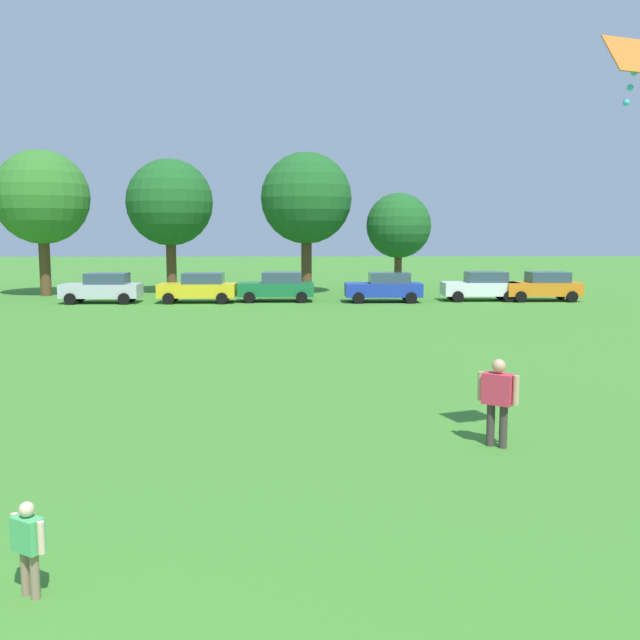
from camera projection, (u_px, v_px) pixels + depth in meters
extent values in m
plane|color=#42842D|center=(218.00, 317.00, 33.46)|extent=(160.00, 160.00, 0.00)
cylinder|color=#8C7259|center=(25.00, 572.00, 7.87)|extent=(0.10, 0.10, 0.53)
cylinder|color=#8C7259|center=(35.00, 576.00, 7.78)|extent=(0.10, 0.10, 0.53)
cube|color=#4CB266|center=(28.00, 534.00, 7.77)|extent=(0.41, 0.36, 0.38)
cylinder|color=beige|center=(15.00, 529.00, 7.88)|extent=(0.08, 0.08, 0.36)
cylinder|color=beige|center=(41.00, 538.00, 7.66)|extent=(0.08, 0.08, 0.36)
sphere|color=beige|center=(27.00, 509.00, 7.73)|extent=(0.17, 0.17, 0.17)
cylinder|color=#3F3833|center=(491.00, 424.00, 13.34)|extent=(0.15, 0.15, 0.81)
cylinder|color=#3F3833|center=(503.00, 426.00, 13.21)|extent=(0.15, 0.15, 0.81)
cube|color=#D8334C|center=(498.00, 389.00, 13.19)|extent=(0.62, 0.56, 0.58)
cylinder|color=tan|center=(481.00, 386.00, 13.37)|extent=(0.12, 0.12, 0.54)
cylinder|color=tan|center=(516.00, 390.00, 13.00)|extent=(0.12, 0.12, 0.54)
sphere|color=tan|center=(499.00, 366.00, 13.14)|extent=(0.25, 0.25, 0.25)
cube|color=orange|center=(635.00, 55.00, 10.72)|extent=(1.05, 0.73, 0.61)
sphere|color=#3FBFE5|center=(634.00, 73.00, 10.75)|extent=(0.10, 0.10, 0.10)
sphere|color=#3FBFE5|center=(630.00, 88.00, 10.78)|extent=(0.10, 0.10, 0.10)
sphere|color=#3FBFE5|center=(626.00, 102.00, 10.80)|extent=(0.10, 0.10, 0.10)
cube|color=silver|center=(101.00, 291.00, 39.79)|extent=(4.30, 1.80, 0.76)
cube|color=#334756|center=(107.00, 278.00, 39.71)|extent=(2.24, 1.58, 0.60)
cylinder|color=black|center=(70.00, 299.00, 38.90)|extent=(0.64, 0.22, 0.64)
cylinder|color=black|center=(80.00, 296.00, 40.69)|extent=(0.64, 0.22, 0.64)
cylinder|color=black|center=(124.00, 299.00, 38.98)|extent=(0.64, 0.22, 0.64)
cylinder|color=black|center=(132.00, 296.00, 40.77)|extent=(0.64, 0.22, 0.64)
cube|color=yellow|center=(197.00, 290.00, 40.00)|extent=(4.30, 1.80, 0.76)
cube|color=#334756|center=(203.00, 278.00, 39.92)|extent=(2.24, 1.58, 0.60)
cylinder|color=black|center=(168.00, 299.00, 39.11)|extent=(0.64, 0.22, 0.64)
cylinder|color=black|center=(174.00, 296.00, 40.89)|extent=(0.64, 0.22, 0.64)
cylinder|color=black|center=(222.00, 298.00, 39.19)|extent=(0.64, 0.22, 0.64)
cylinder|color=black|center=(225.00, 296.00, 40.98)|extent=(0.64, 0.22, 0.64)
cube|color=#196B38|center=(276.00, 289.00, 40.64)|extent=(4.30, 1.80, 0.76)
cube|color=#334756|center=(282.00, 277.00, 40.57)|extent=(2.24, 1.58, 0.60)
cylinder|color=black|center=(249.00, 297.00, 39.75)|extent=(0.64, 0.22, 0.64)
cylinder|color=black|center=(251.00, 295.00, 41.54)|extent=(0.64, 0.22, 0.64)
cylinder|color=black|center=(302.00, 297.00, 39.84)|extent=(0.64, 0.22, 0.64)
cylinder|color=black|center=(302.00, 295.00, 41.62)|extent=(0.64, 0.22, 0.64)
cube|color=#1E38AD|center=(383.00, 290.00, 40.35)|extent=(4.30, 1.80, 0.76)
cube|color=#334756|center=(389.00, 278.00, 40.27)|extent=(2.24, 1.58, 0.60)
cylinder|color=black|center=(359.00, 298.00, 39.46)|extent=(0.64, 0.22, 0.64)
cylinder|color=black|center=(356.00, 295.00, 41.25)|extent=(0.64, 0.22, 0.64)
cylinder|color=black|center=(411.00, 298.00, 39.54)|extent=(0.64, 0.22, 0.64)
cylinder|color=black|center=(406.00, 295.00, 41.33)|extent=(0.64, 0.22, 0.64)
cube|color=white|center=(480.00, 289.00, 41.11)|extent=(4.30, 1.80, 0.76)
cube|color=#334756|center=(486.00, 277.00, 41.04)|extent=(2.24, 1.58, 0.60)
cylinder|color=black|center=(458.00, 297.00, 40.22)|extent=(0.64, 0.22, 0.64)
cylinder|color=black|center=(451.00, 294.00, 42.01)|extent=(0.64, 0.22, 0.64)
cylinder|color=black|center=(509.00, 297.00, 40.31)|extent=(0.64, 0.22, 0.64)
cylinder|color=black|center=(500.00, 294.00, 42.09)|extent=(0.64, 0.22, 0.64)
cube|color=orange|center=(541.00, 289.00, 41.02)|extent=(4.30, 1.80, 0.76)
cube|color=#334756|center=(548.00, 277.00, 40.94)|extent=(2.24, 1.58, 0.60)
cylinder|color=black|center=(521.00, 297.00, 40.13)|extent=(0.64, 0.22, 0.64)
cylinder|color=black|center=(511.00, 294.00, 41.92)|extent=(0.64, 0.22, 0.64)
cylinder|color=black|center=(572.00, 297.00, 40.21)|extent=(0.64, 0.22, 0.64)
cylinder|color=black|center=(561.00, 294.00, 42.00)|extent=(0.64, 0.22, 0.64)
cylinder|color=brown|center=(45.00, 267.00, 44.12)|extent=(0.67, 0.67, 3.63)
sphere|color=#337528|center=(42.00, 197.00, 43.59)|extent=(5.74, 5.74, 5.74)
cylinder|color=brown|center=(171.00, 266.00, 45.87)|extent=(0.64, 0.64, 3.48)
sphere|color=#1E5B23|center=(170.00, 202.00, 45.36)|extent=(5.50, 5.50, 5.50)
cylinder|color=brown|center=(306.00, 266.00, 45.34)|extent=(0.67, 0.67, 3.63)
sphere|color=#1E5B23|center=(306.00, 198.00, 44.81)|extent=(5.73, 5.73, 5.73)
cylinder|color=brown|center=(398.00, 274.00, 45.55)|extent=(0.48, 0.48, 2.61)
sphere|color=#1E5B23|center=(399.00, 225.00, 45.17)|extent=(4.12, 4.12, 4.12)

